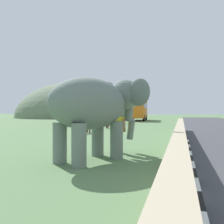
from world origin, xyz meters
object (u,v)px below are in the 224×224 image
Objects in this scene: bus_red at (89,107)px; bus_orange at (138,108)px; elephant at (97,105)px; cow_near at (84,121)px; person_handler at (119,129)px; cow_mid at (111,119)px.

bus_red and bus_orange have the same top height.
cow_near is at bearing 24.83° from elephant.
person_handler is 8.96m from cow_near.
cow_mid is at bearing 17.18° from person_handler.
person_handler is 0.95× the size of cow_mid.
cow_mid is (5.42, -0.58, 0.00)m from cow_near.
bus_orange reaches higher than cow_near.
bus_red reaches higher than elephant.
bus_red reaches higher than cow_mid.
cow_near is (9.17, 4.24, -0.97)m from elephant.
person_handler is 32.33m from bus_orange.
cow_near is at bearing 173.88° from cow_mid.
person_handler is at bearing -148.88° from cow_near.
bus_red is 12.73m from cow_near.
elephant is 1.80m from person_handler.
bus_orange is 5.21× the size of cow_near.
elephant is 2.33× the size of cow_near.
cow_near is 5.46m from cow_mid.
person_handler is at bearing -155.73° from bus_red.
bus_orange is (31.97, 4.68, 1.15)m from person_handler.
elephant is 0.45× the size of bus_orange.
elephant is 2.30× the size of cow_mid.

